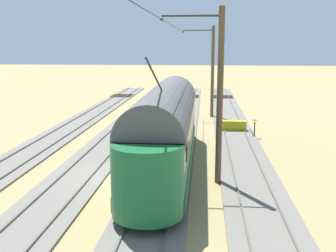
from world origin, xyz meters
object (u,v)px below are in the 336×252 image
(vintage_streetcar, at_px, (166,126))
(catenary_pole_foreground, at_px, (212,70))
(catenary_pole_mid_near, at_px, (218,94))
(track_end_bumper, at_px, (234,126))
(switch_stand, at_px, (254,127))

(vintage_streetcar, xyz_separation_m, catenary_pole_foreground, (-2.54, -15.67, 1.88))
(catenary_pole_foreground, bearing_deg, vintage_streetcar, 80.79)
(catenary_pole_mid_near, height_order, track_end_bumper, catenary_pole_mid_near)
(vintage_streetcar, relative_size, catenary_pole_foreground, 2.02)
(catenary_pole_foreground, distance_m, switch_stand, 9.15)
(switch_stand, bearing_deg, catenary_pole_foreground, -70.25)
(catenary_pole_mid_near, relative_size, track_end_bumper, 4.41)
(vintage_streetcar, xyz_separation_m, track_end_bumper, (-4.14, -9.57, -1.85))
(switch_stand, height_order, track_end_bumper, switch_stand)
(vintage_streetcar, bearing_deg, track_end_bumper, -113.39)
(vintage_streetcar, distance_m, catenary_pole_mid_near, 3.71)
(switch_stand, relative_size, track_end_bumper, 0.69)
(vintage_streetcar, height_order, catenary_pole_foreground, catenary_pole_foreground)
(catenary_pole_foreground, xyz_separation_m, catenary_pole_mid_near, (0.00, 17.61, 0.00))
(vintage_streetcar, bearing_deg, catenary_pole_mid_near, 142.55)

